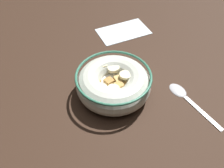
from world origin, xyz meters
TOP-DOWN VIEW (x-y plane):
  - ground_plane at (0.00, 0.00)cm, footprint 116.21×116.21cm
  - cereal_bowl at (0.01, -0.01)cm, footprint 17.81×17.81cm
  - spoon at (-16.98, 0.81)cm, footprint 10.74×14.93cm
  - folded_napkin at (-3.05, -25.81)cm, footprint 18.42×15.35cm

SIDE VIEW (x-z plane):
  - ground_plane at x=0.00cm, z-range -2.00..0.00cm
  - folded_napkin at x=-3.05cm, z-range 0.00..0.30cm
  - spoon at x=-16.98cm, z-range -0.05..0.75cm
  - cereal_bowl at x=0.01cm, z-range 0.23..6.33cm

